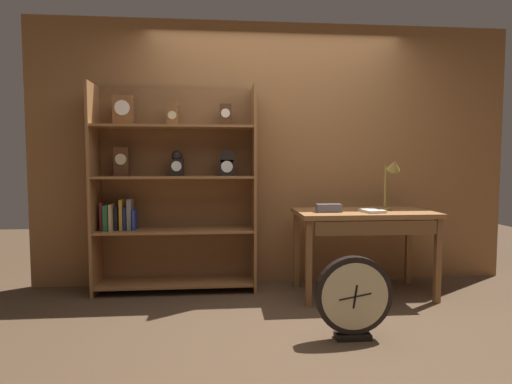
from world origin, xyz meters
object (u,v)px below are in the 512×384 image
Objects in this scene: open_repair_manual at (372,211)px; round_clock_large at (353,297)px; workbench at (364,221)px; desk_lamp at (392,174)px; toolbox_small at (329,208)px; bookshelf at (172,189)px.

round_clock_large is at bearing -126.50° from open_repair_manual.
workbench is 0.50m from desk_lamp.
desk_lamp reaches higher than toolbox_small.
round_clock_large is (-0.66, -0.94, -0.82)m from desk_lamp.
bookshelf reaches higher than toolbox_small.
bookshelf is 1.56× the size of workbench.
bookshelf is 3.98× the size of desk_lamp.
bookshelf is 3.35× the size of round_clock_large.
open_repair_manual is at bearing -12.90° from bookshelf.
desk_lamp is 0.84× the size of round_clock_large.
bookshelf is 1.81m from workbench.
round_clock_large is at bearing -93.57° from toolbox_small.
workbench is at bearing -172.34° from desk_lamp.
workbench reaches higher than round_clock_large.
round_clock_large is (1.36, -1.23, -0.68)m from bookshelf.
bookshelf reaches higher than open_repair_manual.
desk_lamp is at bearing 7.66° from workbench.
toolbox_small reaches higher than open_repair_manual.
bookshelf reaches higher than desk_lamp.
round_clock_large is (-0.05, -0.86, -0.52)m from toolbox_small.
bookshelf is at bearing 165.39° from toolbox_small.
bookshelf is 8.81× the size of toolbox_small.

